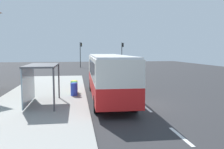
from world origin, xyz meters
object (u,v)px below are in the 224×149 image
object	(u,v)px
white_van	(121,66)
recycling_bin_green	(74,88)
recycling_bin_blue	(74,89)
traffic_light_near_side	(122,51)
sedan_near	(108,64)
traffic_light_far_side	(81,51)
recycling_bin_yellow	(74,86)
bus	(108,74)
bus_shelter	(37,74)

from	to	relation	value
white_van	recycling_bin_green	size ratio (longest dim) A/B	5.53
recycling_bin_blue	traffic_light_near_side	xyz separation A→B (m)	(9.70, 31.06, 2.76)
sedan_near	traffic_light_far_side	size ratio (longest dim) A/B	0.85
recycling_bin_blue	recycling_bin_yellow	size ratio (longest dim) A/B	1.00
sedan_near	recycling_bin_green	bearing A→B (deg)	-102.96
sedan_near	recycling_bin_yellow	size ratio (longest dim) A/B	4.69
recycling_bin_yellow	bus	bearing A→B (deg)	-41.96
white_van	traffic_light_near_side	xyz separation A→B (m)	(3.30, 15.77, 2.08)
traffic_light_near_side	bus_shelter	world-z (taller)	traffic_light_near_side
recycling_bin_green	bus_shelter	world-z (taller)	bus_shelter
white_van	sedan_near	size ratio (longest dim) A/B	1.18
bus	bus_shelter	size ratio (longest dim) A/B	2.77
recycling_bin_green	traffic_light_near_side	xyz separation A→B (m)	(9.70, 30.36, 2.76)
sedan_near	bus_shelter	world-z (taller)	bus_shelter
recycling_bin_blue	bus_shelter	bearing A→B (deg)	-129.78
sedan_near	recycling_bin_yellow	distance (m)	28.32
sedan_near	recycling_bin_yellow	world-z (taller)	sedan_near
recycling_bin_green	bus_shelter	bearing A→B (deg)	-123.39
recycling_bin_yellow	bus_shelter	xyz separation A→B (m)	(-2.21, -4.06, 1.44)
recycling_bin_blue	white_van	bearing A→B (deg)	67.29
recycling_bin_green	traffic_light_far_side	xyz separation A→B (m)	(1.10, 31.16, 2.81)
bus	bus_shelter	bearing A→B (deg)	-158.84
white_van	traffic_light_far_side	bearing A→B (deg)	107.75
recycling_bin_blue	traffic_light_near_side	world-z (taller)	traffic_light_near_side
recycling_bin_blue	recycling_bin_yellow	xyz separation A→B (m)	(0.00, 1.40, 0.00)
bus	traffic_light_far_side	size ratio (longest dim) A/B	2.12
bus	recycling_bin_yellow	size ratio (longest dim) A/B	11.64
traffic_light_far_side	traffic_light_near_side	bearing A→B (deg)	-5.31
recycling_bin_yellow	traffic_light_far_side	distance (m)	30.61
bus	recycling_bin_blue	size ratio (longest dim) A/B	11.64
bus	traffic_light_near_side	distance (m)	32.75
recycling_bin_green	recycling_bin_yellow	distance (m)	0.70
recycling_bin_green	recycling_bin_yellow	world-z (taller)	same
traffic_light_far_side	recycling_bin_green	bearing A→B (deg)	-92.02
sedan_near	traffic_light_far_side	bearing A→B (deg)	151.76
bus	white_van	bearing A→B (deg)	76.37
traffic_light_far_side	bus_shelter	xyz separation A→B (m)	(-3.31, -34.52, -1.36)
sedan_near	recycling_bin_green	distance (m)	29.00
recycling_bin_yellow	white_van	bearing A→B (deg)	65.27
white_van	sedan_near	world-z (taller)	white_van
recycling_bin_blue	recycling_bin_yellow	bearing A→B (deg)	90.00
recycling_bin_green	white_van	bearing A→B (deg)	66.32
recycling_bin_yellow	sedan_near	bearing A→B (deg)	76.73
recycling_bin_blue	sedan_near	bearing A→B (deg)	77.35
sedan_near	traffic_light_near_side	distance (m)	4.64
white_van	recycling_bin_yellow	size ratio (longest dim) A/B	5.53
traffic_light_near_side	recycling_bin_yellow	bearing A→B (deg)	-108.10
bus	recycling_bin_green	size ratio (longest dim) A/B	11.64
white_van	recycling_bin_yellow	world-z (taller)	white_van
sedan_near	traffic_light_near_side	world-z (taller)	traffic_light_near_side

